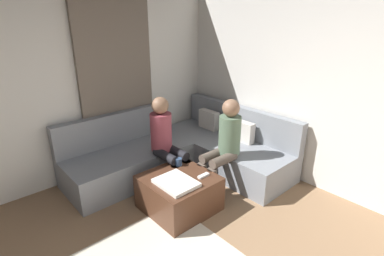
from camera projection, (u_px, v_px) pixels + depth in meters
The scene contains 10 objects.
wall_back at pixel (384, 96), 3.14m from camera, with size 6.00×0.12×2.70m, color silver.
wall_left at pixel (10, 91), 3.35m from camera, with size 0.12×6.00×2.70m, color silver.
curtain_panel at pixel (117, 84), 4.13m from camera, with size 0.06×1.10×2.50m, color #726659.
sectional_couch at pixel (184, 152), 4.31m from camera, with size 2.10×2.55×0.87m.
ottoman at pixel (179, 193), 3.44m from camera, with size 0.76×0.76×0.42m, color #4C2D1E.
folded_blanket at pixel (176, 183), 3.21m from camera, with size 0.44×0.36×0.04m, color white.
coffee_mug at pixel (179, 162), 3.61m from camera, with size 0.08×0.08×0.10m, color #334C72.
game_remote at pixel (203, 176), 3.37m from camera, with size 0.05×0.15×0.02m, color white.
person_on_couch_back at pixel (224, 142), 3.70m from camera, with size 0.30×0.60×1.20m.
person_on_couch_side at pixel (166, 139), 3.80m from camera, with size 0.60×0.30×1.20m.
Camera 1 is at (0.90, -0.63, 2.15)m, focal length 27.44 mm.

